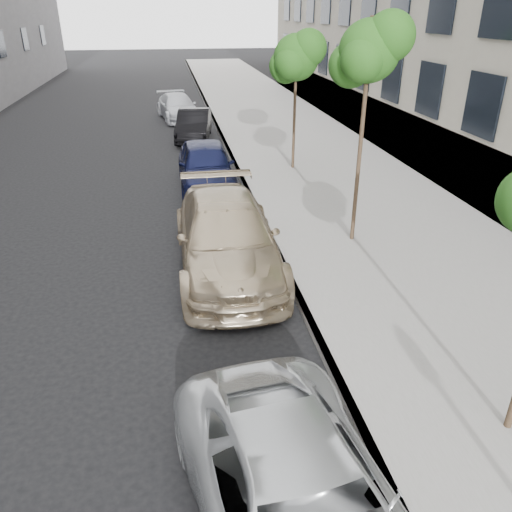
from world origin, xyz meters
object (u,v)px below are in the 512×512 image
object	(u,v)px
tree_far	(297,57)
sedan_black	(194,125)
tree_mid	(370,51)
suv	(227,237)
sedan_rear	(178,107)
sedan_blue	(206,165)

from	to	relation	value
tree_far	sedan_black	bearing A→B (deg)	120.36
tree_mid	suv	world-z (taller)	tree_mid
suv	sedan_rear	size ratio (longest dim) A/B	1.22
tree_far	suv	size ratio (longest dim) A/B	0.86
sedan_black	suv	bearing A→B (deg)	-82.06
sedan_blue	sedan_black	size ratio (longest dim) A/B	1.11
tree_far	sedan_rear	bearing A→B (deg)	110.36
tree_mid	tree_far	size ratio (longest dim) A/B	1.12
sedan_black	sedan_rear	world-z (taller)	sedan_black
tree_far	suv	bearing A→B (deg)	-114.49
tree_far	sedan_rear	xyz separation A→B (m)	(-3.91, 10.54, -3.30)
sedan_blue	sedan_black	bearing A→B (deg)	90.09
tree_mid	sedan_blue	size ratio (longest dim) A/B	1.19
sedan_blue	sedan_rear	world-z (taller)	sedan_blue
tree_far	sedan_blue	distance (m)	4.80
tree_mid	sedan_black	bearing A→B (deg)	105.28
tree_far	sedan_blue	world-z (taller)	tree_far
suv	sedan_rear	distance (m)	17.86
tree_mid	sedan_blue	world-z (taller)	tree_mid
sedan_rear	sedan_black	bearing A→B (deg)	-92.06
suv	sedan_blue	xyz separation A→B (m)	(0.00, 5.98, -0.04)
sedan_black	tree_mid	bearing A→B (deg)	-66.78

